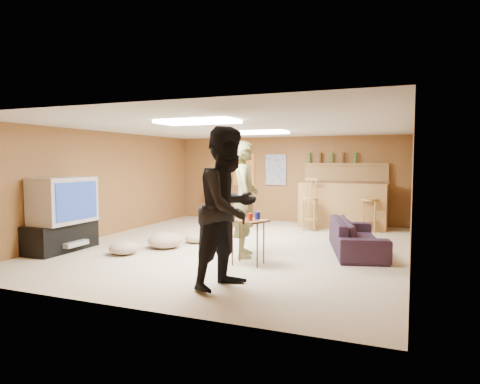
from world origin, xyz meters
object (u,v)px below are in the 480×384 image
at_px(person_olive, 245,199).
at_px(person_black, 229,208).
at_px(bar_counter, 342,205).
at_px(tray_table, 248,242).
at_px(sofa, 357,236).
at_px(tv_body, 63,200).

relative_size(person_olive, person_black, 0.95).
xyz_separation_m(bar_counter, tray_table, (-0.80, -4.15, -0.20)).
relative_size(bar_counter, sofa, 1.01).
relative_size(tv_body, person_olive, 0.57).
relative_size(person_black, tray_table, 2.90).
bearing_deg(tray_table, sofa, 45.62).
bearing_deg(person_olive, tray_table, -174.33).
height_order(bar_counter, person_olive, person_olive).
bearing_deg(person_olive, sofa, -81.68).
bearing_deg(tv_body, tray_table, 5.11).
distance_m(tv_body, person_black, 3.65).
relative_size(sofa, tray_table, 2.84).
xyz_separation_m(bar_counter, person_black, (-0.61, -5.34, 0.46)).
bearing_deg(person_black, tv_body, 93.62).
height_order(tv_body, person_black, person_black).
bearing_deg(sofa, tv_body, 95.52).
distance_m(sofa, tray_table, 2.06).
height_order(person_olive, tray_table, person_olive).
bearing_deg(bar_counter, person_black, -96.57).
relative_size(person_black, sofa, 1.02).
xyz_separation_m(bar_counter, sofa, (0.64, -2.68, -0.26)).
distance_m(bar_counter, person_black, 5.39).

